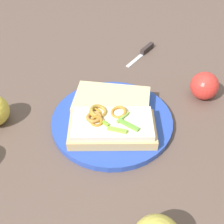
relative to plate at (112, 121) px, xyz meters
name	(u,v)px	position (x,y,z in m)	size (l,w,h in m)	color
ground_plane	(112,123)	(0.00, 0.00, -0.01)	(2.00, 2.00, 0.00)	brown
plate	(112,121)	(0.00, 0.00, 0.00)	(0.27, 0.27, 0.01)	#2A4AB4
sandwich	(112,127)	(0.04, -0.01, 0.03)	(0.12, 0.19, 0.05)	tan
bread_slice_side	(112,102)	(-0.04, 0.01, 0.02)	(0.17, 0.10, 0.03)	beige
apple_0	(204,86)	(-0.06, 0.23, 0.03)	(0.07, 0.07, 0.07)	red
knife	(144,51)	(-0.28, 0.14, 0.00)	(0.10, 0.10, 0.02)	silver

